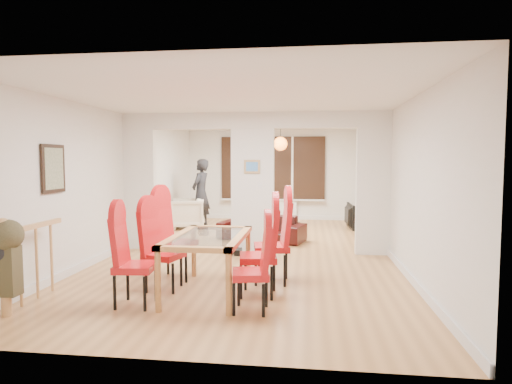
% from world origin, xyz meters
% --- Properties ---
extents(floor, '(5.00, 9.00, 0.01)m').
position_xyz_m(floor, '(0.00, 0.00, 0.00)').
color(floor, '#BA834B').
rests_on(floor, ground).
extents(room_walls, '(5.00, 9.00, 2.60)m').
position_xyz_m(room_walls, '(0.00, 0.00, 1.30)').
color(room_walls, silver).
rests_on(room_walls, floor).
extents(divider_wall, '(5.00, 0.18, 2.60)m').
position_xyz_m(divider_wall, '(0.00, 0.00, 1.30)').
color(divider_wall, white).
rests_on(divider_wall, floor).
extents(bay_window_blinds, '(3.00, 0.08, 1.80)m').
position_xyz_m(bay_window_blinds, '(0.00, 4.44, 1.50)').
color(bay_window_blinds, black).
rests_on(bay_window_blinds, room_walls).
extents(radiator, '(1.40, 0.08, 0.50)m').
position_xyz_m(radiator, '(0.00, 4.40, 0.30)').
color(radiator, white).
rests_on(radiator, floor).
extents(pendant_light, '(0.36, 0.36, 0.36)m').
position_xyz_m(pendant_light, '(0.30, 3.30, 2.15)').
color(pendant_light, orange).
rests_on(pendant_light, room_walls).
extents(stair_newel, '(0.40, 1.20, 1.10)m').
position_xyz_m(stair_newel, '(-2.25, -3.20, 0.55)').
color(stair_newel, tan).
rests_on(stair_newel, floor).
extents(wall_poster, '(0.04, 0.52, 0.67)m').
position_xyz_m(wall_poster, '(-2.47, -2.40, 1.60)').
color(wall_poster, gray).
rests_on(wall_poster, room_walls).
extents(pillar_photo, '(0.30, 0.03, 0.25)m').
position_xyz_m(pillar_photo, '(0.00, -0.10, 1.60)').
color(pillar_photo, '#4C8CD8').
rests_on(pillar_photo, divider_wall).
extents(dining_table, '(0.91, 1.62, 0.76)m').
position_xyz_m(dining_table, '(-0.23, -2.61, 0.38)').
color(dining_table, '#B47C42').
rests_on(dining_table, floor).
extents(dining_chair_la, '(0.48, 0.48, 1.10)m').
position_xyz_m(dining_chair_la, '(-0.97, -3.19, 0.55)').
color(dining_chair_la, red).
rests_on(dining_chair_la, floor).
extents(dining_chair_lb, '(0.53, 0.53, 1.09)m').
position_xyz_m(dining_chair_lb, '(-0.85, -2.54, 0.55)').
color(dining_chair_lb, red).
rests_on(dining_chair_lb, floor).
extents(dining_chair_lc, '(0.58, 0.58, 1.19)m').
position_xyz_m(dining_chair_lc, '(-0.85, -2.00, 0.59)').
color(dining_chair_lc, red).
rests_on(dining_chair_lc, floor).
extents(dining_chair_ra, '(0.47, 0.47, 1.02)m').
position_xyz_m(dining_chair_ra, '(0.40, -3.22, 0.51)').
color(dining_chair_ra, red).
rests_on(dining_chair_ra, floor).
extents(dining_chair_rb, '(0.52, 0.52, 1.15)m').
position_xyz_m(dining_chair_rb, '(0.41, -2.62, 0.57)').
color(dining_chair_rb, red).
rests_on(dining_chair_rb, floor).
extents(dining_chair_rc, '(0.55, 0.55, 1.19)m').
position_xyz_m(dining_chair_rc, '(0.53, -2.03, 0.59)').
color(dining_chair_rc, red).
rests_on(dining_chair_rc, floor).
extents(sofa, '(1.96, 1.20, 0.54)m').
position_xyz_m(sofa, '(0.04, 1.12, 0.27)').
color(sofa, black).
rests_on(sofa, floor).
extents(armchair, '(0.96, 0.98, 0.75)m').
position_xyz_m(armchair, '(-2.00, 2.50, 0.38)').
color(armchair, silver).
rests_on(armchair, floor).
extents(person, '(0.72, 0.55, 1.75)m').
position_xyz_m(person, '(-1.72, 2.81, 0.88)').
color(person, black).
rests_on(person, floor).
extents(television, '(1.07, 0.20, 0.61)m').
position_xyz_m(television, '(2.00, 3.08, 0.31)').
color(television, black).
rests_on(television, floor).
extents(coffee_table, '(0.94, 0.56, 0.21)m').
position_xyz_m(coffee_table, '(0.40, 2.30, 0.10)').
color(coffee_table, '#341E12').
rests_on(coffee_table, floor).
extents(bottle, '(0.08, 0.08, 0.30)m').
position_xyz_m(bottle, '(0.48, 2.39, 0.36)').
color(bottle, '#143F19').
rests_on(bottle, coffee_table).
extents(bowl, '(0.22, 0.22, 0.05)m').
position_xyz_m(bowl, '(0.59, 2.24, 0.23)').
color(bowl, '#341E12').
rests_on(bowl, coffee_table).
extents(shoes, '(0.25, 0.27, 0.11)m').
position_xyz_m(shoes, '(-0.30, -0.34, 0.05)').
color(shoes, black).
rests_on(shoes, floor).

